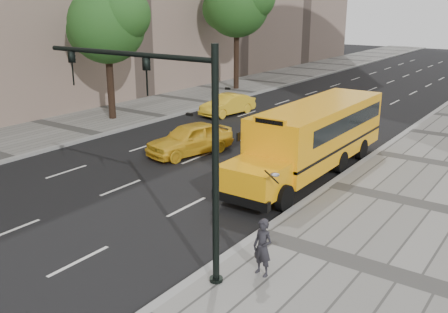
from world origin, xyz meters
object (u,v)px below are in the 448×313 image
Objects in this scene: school_bus at (316,132)px; taxi_far at (228,105)px; pedestrian at (263,247)px; taxi_near at (190,139)px; tree_b at (107,24)px; traffic_signal at (172,131)px; tree_c at (238,4)px.

school_bus reaches higher than taxi_far.
school_bus is 7.08× the size of pedestrian.
taxi_near is at bearing 147.38° from pedestrian.
pedestrian reaches higher than taxi_near.
school_bus reaches higher than taxi_near.
taxi_far is (5.00, 5.68, -5.35)m from tree_b.
traffic_signal is (6.90, -9.14, 3.31)m from taxi_near.
pedestrian is (12.83, -16.70, 0.27)m from taxi_far.
school_bus is 9.88m from pedestrian.
tree_c is at bearing 128.48° from taxi_far.
tree_c is 31.55m from pedestrian.
taxi_far is at bearing 120.89° from traffic_signal.
taxi_near is 9.34m from taxi_far.
traffic_signal is (-2.23, -1.01, 3.13)m from pedestrian.
tree_c is at bearing 120.66° from traffic_signal.
pedestrian is at bearing -54.82° from tree_c.
school_bus is (14.91, -1.62, -4.28)m from tree_b.
taxi_far is (-3.69, 8.57, -0.09)m from taxi_near.
traffic_signal is at bearing -37.64° from tree_b.
traffic_signal is (10.60, -17.71, 3.40)m from taxi_far.
pedestrian is (9.14, -8.13, 0.18)m from taxi_near.
pedestrian is 3.97m from traffic_signal.
pedestrian is at bearing -31.71° from tree_b.
tree_c reaches higher than taxi_far.
tree_b is 19.80m from traffic_signal.
pedestrian is (17.82, -25.28, -6.23)m from tree_c.
tree_c is 20.27m from taxi_near.
tree_c is at bearing 130.71° from taxi_near.
tree_c is (0.01, 14.26, 1.16)m from tree_b.
tree_b is 1.99× the size of taxi_far.
school_bus is (14.90, -15.88, -5.43)m from tree_c.
school_bus is 2.51× the size of taxi_near.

